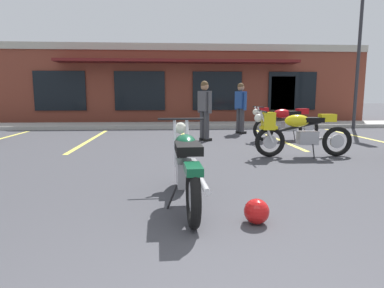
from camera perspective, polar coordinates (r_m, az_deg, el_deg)
The scene contains 11 objects.
ground_plane at distance 5.40m, azimuth 0.93°, elevation -5.50°, with size 80.00×80.00×0.00m, color #3D3D42.
sidewalk_kerb at distance 13.34m, azimuth -2.04°, elevation 3.24°, with size 22.00×1.80×0.14m, color #A8A59E.
brick_storefront_building at distance 17.44m, azimuth -2.54°, elevation 10.03°, with size 17.17×5.97×3.50m.
painted_stall_lines at distance 9.77m, azimuth -1.31°, elevation 0.88°, with size 11.01×4.80×0.01m.
motorcycle_foreground_classic at distance 3.97m, azimuth -0.95°, elevation -3.81°, with size 0.66×2.11×0.98m.
motorcycle_red_sportbike at distance 7.31m, azimuth 17.87°, elevation 2.01°, with size 2.11×0.66×0.98m.
motorcycle_blue_standard at distance 9.84m, azimuth 15.41°, elevation 3.71°, with size 2.10×0.79×0.98m.
person_in_black_shirt at distance 9.31m, azimuth 2.19°, elevation 6.36°, with size 0.40×0.57×1.68m.
person_by_back_row at distance 11.17m, azimuth 8.36°, elevation 6.65°, with size 0.38×0.59×1.68m.
helmet_on_pavement at distance 3.51m, azimuth 11.03°, elevation -11.30°, with size 0.26×0.26×0.26m.
parking_lot_lamp_post at distance 14.12m, azimuth 27.13°, elevation 15.98°, with size 0.24×0.76×5.22m.
Camera 1 is at (-0.45, -1.38, 1.32)m, focal length 31.00 mm.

